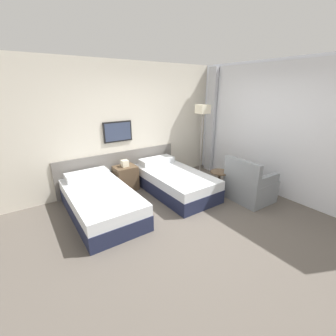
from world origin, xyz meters
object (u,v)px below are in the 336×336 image
bed_near_window (174,181)px  nightstand (126,178)px  armchair (249,186)px  bed_near_door (101,202)px  floor_lamp (202,116)px  side_table (219,178)px

bed_near_window → nightstand: (-0.81, 0.71, 0.04)m
bed_near_window → armchair: armchair is taller
bed_near_door → floor_lamp: 3.06m
bed_near_door → floor_lamp: size_ratio=1.08×
nightstand → floor_lamp: floor_lamp is taller
bed_near_door → side_table: bed_near_door is taller
floor_lamp → armchair: floor_lamp is taller
side_table → armchair: 0.61m
side_table → bed_near_door: bearing=165.6°
bed_near_door → bed_near_window: bearing=0.0°
side_table → floor_lamp: bearing=69.5°
side_table → armchair: armchair is taller
nightstand → armchair: size_ratio=0.77×
nightstand → armchair: bearing=-45.4°
side_table → armchair: bearing=-62.9°
floor_lamp → side_table: size_ratio=3.58×
nightstand → side_table: nightstand is taller
side_table → armchair: size_ratio=0.56×
bed_near_door → floor_lamp: bearing=8.4°
bed_near_door → bed_near_window: size_ratio=1.00×
nightstand → armchair: 2.61m
bed_near_door → side_table: (2.37, -0.61, 0.10)m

